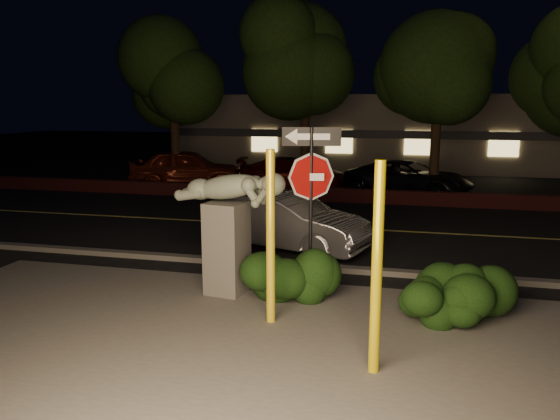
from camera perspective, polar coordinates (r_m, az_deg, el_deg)
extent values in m
plane|color=black|center=(18.73, 8.26, 0.05)|extent=(90.00, 90.00, 0.00)
cube|color=#4C4944|center=(8.29, 0.98, -14.21)|extent=(14.00, 6.00, 0.02)
cube|color=black|center=(15.81, 7.25, -1.96)|extent=(80.00, 8.00, 0.01)
cube|color=#C8B750|center=(15.81, 7.25, -1.91)|extent=(80.00, 0.12, 0.00)
cube|color=#4C4944|center=(11.87, 5.07, -6.08)|extent=(80.00, 0.25, 0.12)
cube|color=#4D181A|center=(19.96, 8.62, 1.45)|extent=(40.00, 0.35, 0.50)
cube|color=black|center=(25.62, 9.71, 2.99)|extent=(40.00, 12.00, 0.01)
cube|color=#6A6155|center=(33.40, 10.76, 8.25)|extent=(22.00, 10.00, 4.00)
cube|color=#333338|center=(28.31, 10.24, 7.79)|extent=(22.00, 0.20, 0.40)
cube|color=#FFD87F|center=(29.34, -1.65, 7.28)|extent=(1.40, 0.08, 1.20)
cube|color=#FFD87F|center=(28.57, 6.19, 7.12)|extent=(1.40, 0.08, 1.20)
cube|color=#FFD87F|center=(28.34, 14.29, 6.81)|extent=(1.40, 0.08, 1.20)
cube|color=#FFD87F|center=(28.68, 22.34, 6.37)|extent=(1.40, 0.08, 1.20)
cylinder|color=black|center=(23.45, -10.88, 6.80)|extent=(0.36, 0.36, 3.75)
ellipsoid|color=black|center=(23.46, -11.20, 15.32)|extent=(4.60, 4.60, 4.14)
cylinder|color=black|center=(21.96, 2.64, 7.36)|extent=(0.36, 0.36, 4.25)
ellipsoid|color=black|center=(22.06, 2.73, 17.64)|extent=(5.20, 5.20, 4.68)
cylinder|color=black|center=(21.20, 15.90, 6.48)|extent=(0.36, 0.36, 4.00)
ellipsoid|color=black|center=(21.25, 16.45, 16.41)|extent=(4.80, 4.80, 4.32)
cylinder|color=yellow|center=(8.75, -0.99, -2.98)|extent=(0.14, 0.14, 2.86)
cylinder|color=#D8C40B|center=(7.21, 10.08, -6.21)|extent=(0.14, 0.14, 2.87)
cylinder|color=black|center=(10.08, 3.23, -0.30)|extent=(0.07, 0.07, 3.13)
cube|color=white|center=(9.97, 3.27, 3.49)|extent=(0.47, 0.11, 0.13)
cube|color=black|center=(9.90, 3.32, 7.66)|extent=(1.05, 0.20, 0.34)
cube|color=white|center=(9.90, 3.32, 7.66)|extent=(0.67, 0.13, 0.13)
cube|color=#4C4944|center=(10.30, -5.56, -4.01)|extent=(0.79, 0.79, 1.76)
sphere|color=slate|center=(9.63, -0.68, 2.69)|extent=(0.41, 0.41, 0.41)
ellipsoid|color=black|center=(10.00, 1.16, -6.72)|extent=(1.95, 0.98, 0.99)
ellipsoid|color=black|center=(9.31, 16.63, -8.24)|extent=(1.85, 1.32, 1.09)
ellipsoid|color=black|center=(9.73, 18.76, -7.85)|extent=(1.43, 0.90, 0.99)
imported|color=#AAABAF|center=(13.47, 0.60, -1.19)|extent=(4.42, 2.68, 1.38)
imported|color=maroon|center=(23.88, -9.73, 4.36)|extent=(5.11, 3.06, 1.63)
imported|color=#420906|center=(22.93, 1.38, 3.86)|extent=(4.84, 2.60, 1.33)
imported|color=black|center=(21.79, 13.25, 3.23)|extent=(5.34, 3.67, 1.36)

